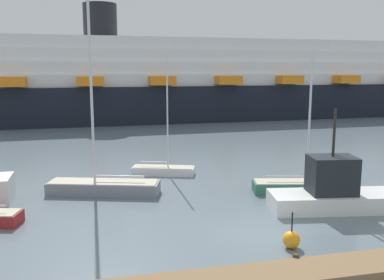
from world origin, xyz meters
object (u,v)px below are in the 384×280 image
channel_buoy_1 (291,240)px  sailboat_0 (163,169)px  cruise_ship (212,83)px  sailboat_2 (103,184)px  fishing_boat_1 (335,192)px  sailboat_3 (299,185)px

channel_buoy_1 → sailboat_0: bearing=103.4°
sailboat_0 → channel_buoy_1: bearing=-57.6°
sailboat_0 → cruise_ship: (12.78, 32.61, 4.71)m
sailboat_0 → sailboat_2: (-4.14, -3.74, 0.18)m
fishing_boat_1 → channel_buoy_1: fishing_boat_1 is taller
sailboat_3 → fishing_boat_1: bearing=-72.1°
sailboat_2 → fishing_boat_1: (11.66, -5.58, 0.38)m
sailboat_0 → fishing_boat_1: (7.52, -9.32, 0.56)m
fishing_boat_1 → sailboat_2: bearing=-16.4°
sailboat_0 → channel_buoy_1: sailboat_0 is taller
sailboat_0 → sailboat_2: 5.59m
fishing_boat_1 → cruise_ship: (5.26, 41.93, 4.15)m
fishing_boat_1 → channel_buoy_1: 5.89m
sailboat_3 → fishing_boat_1: (0.31, -3.29, 0.52)m
channel_buoy_1 → cruise_ship: (9.63, 45.84, 4.74)m
channel_buoy_1 → cruise_ship: bearing=78.1°
sailboat_3 → channel_buoy_1: sailboat_3 is taller
channel_buoy_1 → sailboat_3: bearing=60.6°
sailboat_0 → fishing_boat_1: size_ratio=1.16×
sailboat_2 → cruise_ship: cruise_ship is taller
sailboat_3 → fishing_boat_1: 3.35m
sailboat_2 → fishing_boat_1: 12.93m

